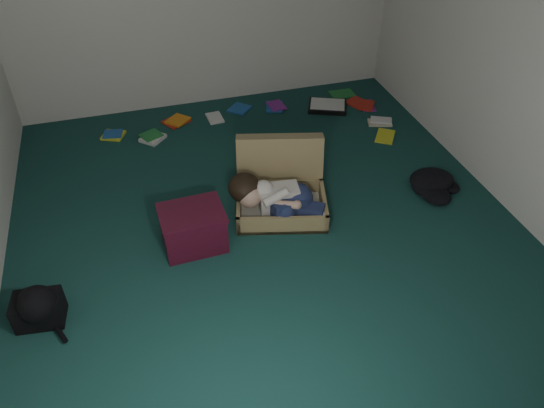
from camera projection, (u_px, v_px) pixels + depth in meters
floor at (267, 227)px, 4.28m from camera, size 4.50×4.50×0.00m
wall_front at (449, 359)px, 1.79m from camera, size 4.50×0.00×4.50m
wall_right at (526, 43)px, 3.91m from camera, size 0.00×4.50×4.50m
suitcase at (281, 188)px, 4.42m from camera, size 0.89×0.87×0.54m
person at (275, 197)px, 4.25m from camera, size 0.74×0.52×0.33m
maroon_bin at (193, 228)px, 4.02m from camera, size 0.49×0.40×0.33m
backpack at (38, 309)px, 3.47m from camera, size 0.41×0.35×0.23m
clothing_pile at (438, 187)px, 4.59m from camera, size 0.48×0.43×0.13m
paper_tray at (327, 106)px, 5.79m from camera, size 0.50×0.44×0.06m
book_scatter at (279, 116)px, 5.66m from camera, size 2.97×1.24×0.02m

